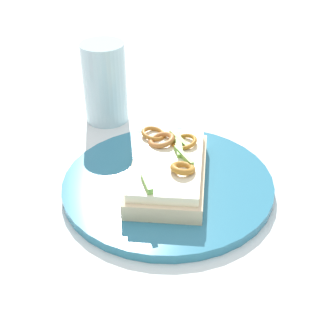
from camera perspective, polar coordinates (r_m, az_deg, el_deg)
name	(u,v)px	position (r m, az deg, el deg)	size (l,w,h in m)	color
ground_plane	(168,188)	(0.64, 0.00, -2.39)	(2.00, 2.00, 0.00)	white
plate	(168,184)	(0.64, 0.00, -1.94)	(0.27, 0.27, 0.01)	teal
sandwich	(168,169)	(0.63, 0.02, -0.11)	(0.19, 0.18, 0.05)	beige
drinking_glass	(105,83)	(0.78, -7.39, 9.83)	(0.07, 0.07, 0.13)	silver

